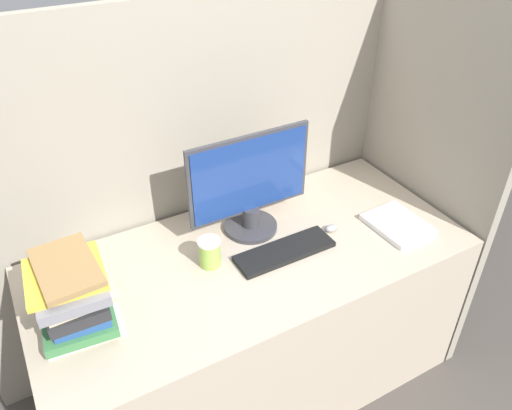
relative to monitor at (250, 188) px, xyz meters
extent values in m
cube|color=gray|center=(-0.07, 0.27, -0.14)|extent=(2.09, 0.04, 1.63)
cube|color=gray|center=(0.81, -0.12, -0.14)|extent=(0.04, 0.83, 1.63)
cube|color=tan|center=(-0.07, -0.15, -0.58)|extent=(1.69, 0.77, 0.75)
cylinder|color=#333338|center=(0.00, 0.00, -0.19)|extent=(0.22, 0.22, 0.02)
cylinder|color=#333338|center=(0.00, 0.00, -0.14)|extent=(0.07, 0.07, 0.08)
cube|color=#333338|center=(0.00, 0.00, 0.06)|extent=(0.51, 0.02, 0.34)
cube|color=navy|center=(0.00, -0.01, 0.06)|extent=(0.49, 0.01, 0.31)
cube|color=black|center=(0.04, -0.20, -0.19)|extent=(0.40, 0.13, 0.02)
ellipsoid|color=gray|center=(0.28, -0.18, -0.19)|extent=(0.06, 0.04, 0.03)
cylinder|color=#8CB247|center=(-0.24, -0.12, -0.15)|extent=(0.08, 0.08, 0.10)
cylinder|color=white|center=(-0.24, -0.12, -0.09)|extent=(0.09, 0.09, 0.01)
cube|color=silver|center=(-0.73, -0.18, -0.19)|extent=(0.25, 0.24, 0.02)
cube|color=#38723F|center=(-0.73, -0.16, -0.16)|extent=(0.25, 0.31, 0.03)
cube|color=#264C8C|center=(-0.73, -0.17, -0.12)|extent=(0.19, 0.25, 0.04)
cube|color=#262628|center=(-0.73, -0.18, -0.08)|extent=(0.19, 0.27, 0.04)
cube|color=#C6B78C|center=(-0.72, -0.16, -0.04)|extent=(0.22, 0.27, 0.02)
cube|color=slate|center=(-0.73, -0.17, -0.01)|extent=(0.23, 0.30, 0.04)
cube|color=gold|center=(-0.74, -0.17, 0.01)|extent=(0.25, 0.25, 0.02)
cube|color=olive|center=(-0.73, -0.16, 0.03)|extent=(0.19, 0.28, 0.02)
cube|color=white|center=(0.54, -0.29, -0.19)|extent=(0.21, 0.25, 0.02)
camera|label=1|loc=(-0.78, -1.44, 1.07)|focal=35.00mm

